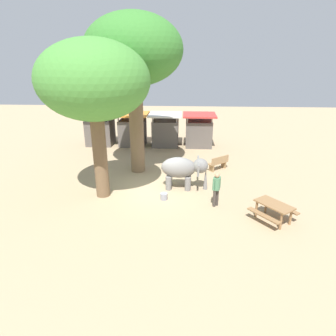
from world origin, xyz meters
name	(u,v)px	position (x,y,z in m)	size (l,w,h in m)	color
ground_plane	(155,190)	(0.00, 0.00, 0.00)	(60.00, 60.00, 0.00)	tan
elephant	(184,169)	(1.45, 0.34, 1.08)	(2.43, 1.64, 1.69)	slate
person_handler	(216,187)	(2.95, -1.52, 0.95)	(0.40, 0.38, 1.62)	#3F3833
shade_tree_main	(94,82)	(-2.51, -0.74, 5.40)	(4.94, 4.53, 7.23)	brown
shade_tree_secondary	(134,53)	(-1.32, 2.75, 6.68)	(5.28, 4.84, 8.70)	brown
wooden_bench	(219,163)	(3.59, 3.19, 0.47)	(1.33, 1.21, 0.88)	#9E7A51
picnic_table_near	(274,208)	(5.21, -2.68, 0.59)	(2.09, 2.09, 0.78)	olive
market_stall_blue	(100,130)	(-5.24, 8.43, 1.14)	(2.50, 2.50, 2.52)	#59514C
market_stall_orange	(133,131)	(-2.64, 8.43, 1.14)	(2.50, 2.50, 2.52)	#59514C
market_stall_white	(165,131)	(-0.04, 8.43, 1.14)	(2.50, 2.50, 2.52)	#59514C
market_stall_red	(199,132)	(2.56, 8.43, 1.14)	(2.50, 2.50, 2.52)	#59514C
feed_bucket	(164,196)	(0.53, -1.01, 0.16)	(0.36, 0.36, 0.32)	gray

